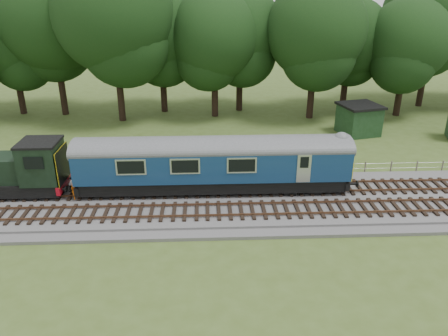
{
  "coord_description": "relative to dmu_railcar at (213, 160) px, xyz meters",
  "views": [
    {
      "loc": [
        -0.03,
        -25.49,
        13.42
      ],
      "look_at": [
        1.13,
        1.4,
        2.0
      ],
      "focal_mm": 35.0,
      "sensor_mm": 36.0,
      "label": 1
    }
  ],
  "objects": [
    {
      "name": "tree_line",
      "position": [
        -0.41,
        20.6,
        -2.61
      ],
      "size": [
        70.0,
        8.0,
        18.0
      ],
      "primitive_type": null,
      "color": "black",
      "rests_on": "ground"
    },
    {
      "name": "fence",
      "position": [
        -0.41,
        3.1,
        -2.61
      ],
      "size": [
        64.0,
        0.12,
        1.0
      ],
      "primitive_type": null,
      "color": "#6B6054",
      "rests_on": "ground"
    },
    {
      "name": "shunter_loco",
      "position": [
        -13.93,
        0.0,
        -0.63
      ],
      "size": [
        8.91,
        2.6,
        3.38
      ],
      "color": "black",
      "rests_on": "ground"
    },
    {
      "name": "ground",
      "position": [
        -0.41,
        -1.4,
        -2.61
      ],
      "size": [
        120.0,
        120.0,
        0.0
      ],
      "primitive_type": "plane",
      "color": "#435920",
      "rests_on": "ground"
    },
    {
      "name": "track_south",
      "position": [
        -0.41,
        -3.0,
        -2.19
      ],
      "size": [
        67.2,
        2.4,
        0.21
      ],
      "color": "black",
      "rests_on": "ballast"
    },
    {
      "name": "track_north",
      "position": [
        -0.41,
        -0.0,
        -2.19
      ],
      "size": [
        67.2,
        2.4,
        0.21
      ],
      "color": "black",
      "rests_on": "ballast"
    },
    {
      "name": "ballast",
      "position": [
        -0.41,
        -1.4,
        -2.43
      ],
      "size": [
        70.0,
        7.0,
        0.35
      ],
      "primitive_type": "cube",
      "color": "#4C4C4F",
      "rests_on": "ground"
    },
    {
      "name": "worker",
      "position": [
        -9.01,
        -0.85,
        -1.48
      ],
      "size": [
        0.67,
        0.6,
        1.55
      ],
      "primitive_type": "imported",
      "rotation": [
        0.0,
        0.0,
        0.5
      ],
      "color": "orange",
      "rests_on": "ballast"
    },
    {
      "name": "shed",
      "position": [
        14.17,
        12.69,
        -1.14
      ],
      "size": [
        4.27,
        4.27,
        2.89
      ],
      "rotation": [
        0.0,
        0.0,
        0.24
      ],
      "color": "#163216",
      "rests_on": "ground"
    },
    {
      "name": "dmu_railcar",
      "position": [
        0.0,
        0.0,
        0.0
      ],
      "size": [
        18.05,
        2.86,
        3.88
      ],
      "color": "black",
      "rests_on": "ground"
    }
  ]
}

